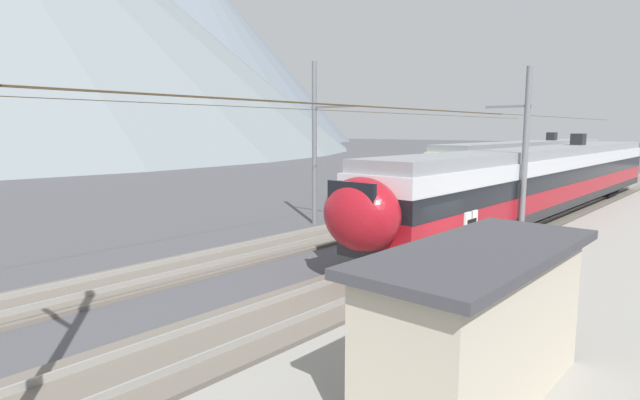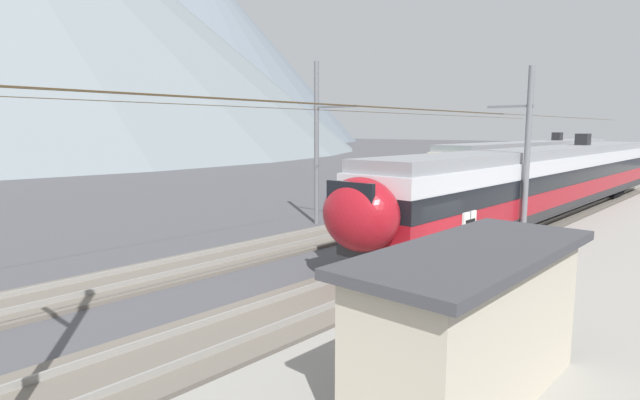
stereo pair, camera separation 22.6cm
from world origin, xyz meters
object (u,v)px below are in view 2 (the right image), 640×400
Objects in this scene: train_far_track at (535,161)px; platform_sign at (469,235)px; passenger_walking at (391,345)px; handbag_near_sign at (460,296)px; catenary_mast_far_side at (319,141)px; train_near_platform at (550,177)px; handbag_beside_passenger at (435,375)px; platform_shelter at (473,323)px; potted_plant_platform_edge at (501,282)px; catenary_mast_mid at (524,154)px.

platform_sign is (-30.22, -9.04, -0.20)m from train_far_track.
passenger_walking is 4.16× the size of handbag_near_sign.
train_near_platform is at bearing -39.48° from catenary_mast_far_side.
platform_shelter reaches higher than handbag_beside_passenger.
train_far_track reaches higher than platform_shelter.
train_far_track is 31.97m from handbag_near_sign.
catenary_mast_far_side is (-9.71, 8.00, 1.99)m from train_near_platform.
platform_sign is at bearing 128.59° from potted_plant_platform_edge.
passenger_walking is (-5.66, -1.45, -0.76)m from platform_sign.
train_far_track is at bearing 22.36° from train_near_platform.
catenary_mast_mid is at bearing 14.96° from handbag_beside_passenger.
platform_shelter reaches higher than potted_plant_platform_edge.
catenary_mast_far_side is at bearing 140.52° from train_near_platform.
passenger_walking reaches higher than potted_plant_platform_edge.
train_near_platform is at bearing 11.21° from handbag_near_sign.
train_far_track is at bearing -5.29° from catenary_mast_far_side.
platform_sign is at bearing 4.01° from handbag_near_sign.
train_near_platform reaches higher than passenger_walking.
catenary_mast_far_side is at bearing 63.86° from potted_plant_platform_edge.
train_near_platform reaches higher than handbag_near_sign.
train_far_track is 31.54m from platform_sign.
platform_sign is (-6.41, -11.25, -2.19)m from catenary_mast_far_side.
platform_shelter is (-20.88, -5.67, -0.58)m from train_near_platform.
handbag_near_sign is (-6.81, -11.27, -3.75)m from catenary_mast_far_side.
catenary_mast_mid is 7.71× the size of platform_shelter.
platform_shelter reaches higher than handbag_near_sign.
passenger_walking is (-21.79, -4.69, -0.96)m from train_near_platform.
passenger_walking reaches higher than handbag_beside_passenger.
catenary_mast_far_side reaches higher than platform_shelter.
handbag_beside_passenger is 0.45× the size of potted_plant_platform_edge.
handbag_near_sign is at bearing 144.80° from potted_plant_platform_edge.
platform_sign reaches higher than handbag_beside_passenger.
catenary_mast_far_side is (-23.80, 2.20, 2.00)m from train_far_track.
train_far_track is 37.39m from passenger_walking.
train_far_track is 90.14× the size of handbag_beside_passenger.
train_far_track is at bearing 16.30° from passenger_walking.
platform_sign is 5.73× the size of handbag_near_sign.
platform_shelter is at bearing -162.21° from catenary_mast_mid.
train_near_platform is 0.84× the size of catenary_mast_far_side.
catenary_mast_far_side reaches higher than potted_plant_platform_edge.
train_near_platform is 21.40m from handbag_beside_passenger.
passenger_walking is at bearing 132.69° from platform_shelter.
train_near_platform and train_far_track have the same top height.
catenary_mast_far_side is at bearing 50.75° from platform_shelter.
catenary_mast_far_side is at bearing 58.88° from handbag_near_sign.
platform_sign is at bearing -167.98° from catenary_mast_mid.
train_far_track reaches higher than potted_plant_platform_edge.
train_far_track is 31.25m from potted_plant_platform_edge.
catenary_mast_far_side reaches higher than catenary_mast_mid.
catenary_mast_far_side is 101.60× the size of handbag_near_sign.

